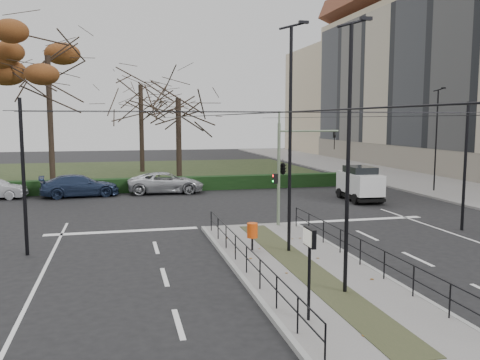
# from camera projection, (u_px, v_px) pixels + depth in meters

# --- Properties ---
(ground) EXTENTS (140.00, 140.00, 0.00)m
(ground) POSITION_uv_depth(u_px,v_px,m) (281.00, 253.00, 19.82)
(ground) COLOR black
(ground) RESTS_ON ground
(median_island) EXTENTS (4.40, 15.00, 0.14)m
(median_island) POSITION_uv_depth(u_px,v_px,m) (304.00, 270.00, 17.39)
(median_island) COLOR slate
(median_island) RESTS_ON ground
(sidewalk_east) EXTENTS (8.00, 90.00, 0.14)m
(sidewalk_east) POSITION_uv_depth(u_px,v_px,m) (397.00, 177.00, 45.20)
(sidewalk_east) COLOR slate
(sidewalk_east) RESTS_ON ground
(park) EXTENTS (38.00, 26.00, 0.10)m
(park) POSITION_uv_depth(u_px,v_px,m) (120.00, 173.00, 49.34)
(park) COLOR black
(park) RESTS_ON ground
(hedge) EXTENTS (38.00, 1.00, 1.00)m
(hedge) POSITION_uv_depth(u_px,v_px,m) (121.00, 185.00, 36.34)
(hedge) COLOR black
(hedge) RESTS_ON ground
(median_railing) EXTENTS (4.14, 13.24, 0.92)m
(median_railing) POSITION_uv_depth(u_px,v_px,m) (305.00, 245.00, 17.19)
(median_railing) COLOR black
(median_railing) RESTS_ON median_island
(catenary) EXTENTS (20.00, 34.00, 6.00)m
(catenary) POSITION_uv_depth(u_px,v_px,m) (270.00, 163.00, 20.98)
(catenary) COLOR black
(catenary) RESTS_ON ground
(traffic_light) EXTENTS (3.32, 1.88, 4.88)m
(traffic_light) POSITION_uv_depth(u_px,v_px,m) (284.00, 166.00, 24.18)
(traffic_light) COLOR #64755A
(traffic_light) RESTS_ON median_island
(litter_bin) EXTENTS (0.42, 0.42, 1.07)m
(litter_bin) POSITION_uv_depth(u_px,v_px,m) (252.00, 231.00, 19.64)
(litter_bin) COLOR black
(litter_bin) RESTS_ON median_island
(info_panel) EXTENTS (0.14, 0.62, 2.37)m
(info_panel) POSITION_uv_depth(u_px,v_px,m) (309.00, 248.00, 12.63)
(info_panel) COLOR black
(info_panel) RESTS_ON median_island
(streetlamp_median_near) EXTENTS (0.66, 0.13, 7.89)m
(streetlamp_median_near) POSITION_uv_depth(u_px,v_px,m) (349.00, 156.00, 14.46)
(streetlamp_median_near) COLOR black
(streetlamp_median_near) RESTS_ON median_island
(streetlamp_median_far) EXTENTS (0.72, 0.15, 8.66)m
(streetlamp_median_far) POSITION_uv_depth(u_px,v_px,m) (291.00, 137.00, 19.07)
(streetlamp_median_far) COLOR black
(streetlamp_median_far) RESTS_ON median_island
(streetlamp_sidewalk) EXTENTS (0.61, 0.12, 7.30)m
(streetlamp_sidewalk) POSITION_uv_depth(u_px,v_px,m) (436.00, 139.00, 35.96)
(streetlamp_sidewalk) COLOR black
(streetlamp_sidewalk) RESTS_ON sidewalk_east
(parked_car_third) EXTENTS (5.36, 2.70, 1.49)m
(parked_car_third) POSITION_uv_depth(u_px,v_px,m) (80.00, 186.00, 34.30)
(parked_car_third) COLOR #202D4B
(parked_car_third) RESTS_ON ground
(parked_car_fourth) EXTENTS (5.48, 2.80, 1.48)m
(parked_car_fourth) POSITION_uv_depth(u_px,v_px,m) (166.00, 183.00, 35.98)
(parked_car_fourth) COLOR #A8AAB0
(parked_car_fourth) RESTS_ON ground
(white_van) EXTENTS (2.08, 4.14, 2.22)m
(white_van) POSITION_uv_depth(u_px,v_px,m) (360.00, 183.00, 32.52)
(white_van) COLOR silver
(white_van) RESTS_ON ground
(rust_tree) EXTENTS (9.47, 9.47, 13.22)m
(rust_tree) POSITION_uv_depth(u_px,v_px,m) (47.00, 56.00, 39.53)
(rust_tree) COLOR black
(rust_tree) RESTS_ON park
(bare_tree_center) EXTENTS (8.73, 8.73, 11.26)m
(bare_tree_center) POSITION_uv_depth(u_px,v_px,m) (141.00, 91.00, 49.21)
(bare_tree_center) COLOR black
(bare_tree_center) RESTS_ON park
(bare_tree_near) EXTENTS (7.00, 7.00, 9.04)m
(bare_tree_near) POSITION_uv_depth(u_px,v_px,m) (178.00, 104.00, 40.74)
(bare_tree_near) COLOR black
(bare_tree_near) RESTS_ON park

